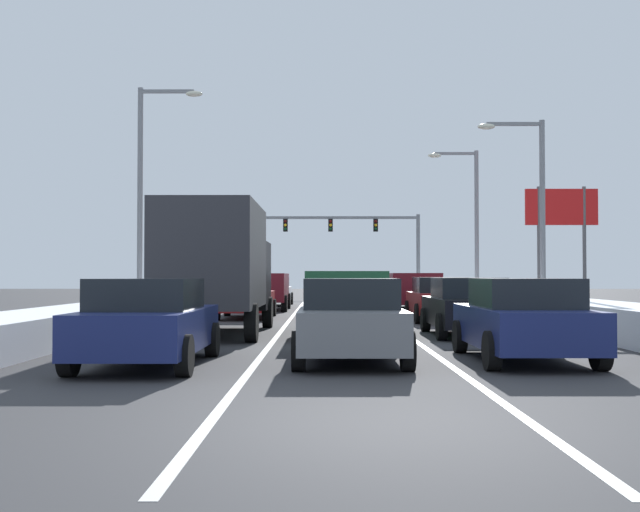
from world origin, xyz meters
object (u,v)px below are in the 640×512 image
(suv_green_center_lane_second, at_px, (344,297))
(suv_charcoal_center_lane_third, at_px, (344,292))
(sedan_navy_right_lane_nearest, at_px, (523,319))
(sedan_navy_left_lane_nearest, at_px, (148,322))
(box_truck_left_lane_second, at_px, (217,263))
(suv_maroon_left_lane_fourth, at_px, (265,288))
(street_lamp_left_mid, at_px, (148,180))
(sedan_red_right_lane_third, at_px, (439,299))
(street_lamp_right_near, at_px, (533,197))
(sedan_red_left_lane_third, at_px, (246,297))
(roadside_sign_right, at_px, (562,220))
(sedan_tan_center_lane_fifth, at_px, (331,292))
(street_lamp_right_mid, at_px, (470,213))
(suv_maroon_right_lane_fourth, at_px, (411,289))
(sedan_black_right_lane_second, at_px, (467,306))
(sedan_silver_center_lane_fourth, at_px, (330,295))
(sedan_gray_center_lane_nearest, at_px, (350,319))
(sedan_white_left_lane_fifth, at_px, (273,291))
(traffic_light_gantry, at_px, (348,232))
(sedan_white_right_lane_fifth, at_px, (405,292))

(suv_green_center_lane_second, height_order, suv_charcoal_center_lane_third, same)
(sedan_navy_right_lane_nearest, height_order, sedan_navy_left_lane_nearest, same)
(box_truck_left_lane_second, xyz_separation_m, suv_maroon_left_lane_fourth, (0.15, 15.22, -0.88))
(street_lamp_left_mid, bearing_deg, box_truck_left_lane_second, -69.18)
(sedan_red_right_lane_third, relative_size, street_lamp_right_near, 0.58)
(suv_green_center_lane_second, xyz_separation_m, sedan_red_left_lane_third, (-3.40, 8.70, -0.25))
(suv_green_center_lane_second, relative_size, suv_charcoal_center_lane_third, 1.00)
(sedan_navy_left_lane_nearest, height_order, roadside_sign_right, roadside_sign_right)
(suv_green_center_lane_second, distance_m, sedan_red_left_lane_third, 9.34)
(street_lamp_left_mid, bearing_deg, sedan_tan_center_lane_fifth, 40.28)
(roadside_sign_right, bearing_deg, street_lamp_right_mid, 112.73)
(suv_maroon_right_lane_fourth, height_order, roadside_sign_right, roadside_sign_right)
(sedan_black_right_lane_second, xyz_separation_m, street_lamp_left_mid, (-10.93, 11.83, 4.71))
(sedan_silver_center_lane_fourth, xyz_separation_m, suv_maroon_left_lane_fourth, (-2.94, 3.12, 0.25))
(sedan_red_right_lane_third, distance_m, suv_charcoal_center_lane_third, 3.29)
(suv_maroon_right_lane_fourth, height_order, sedan_red_left_lane_third, suv_maroon_right_lane_fourth)
(sedan_red_right_lane_third, height_order, sedan_silver_center_lane_fourth, same)
(sedan_gray_center_lane_nearest, height_order, box_truck_left_lane_second, box_truck_left_lane_second)
(sedan_red_left_lane_third, bearing_deg, suv_green_center_lane_second, -68.67)
(street_lamp_left_mid, bearing_deg, sedan_white_left_lane_fifth, 64.63)
(sedan_silver_center_lane_fourth, height_order, street_lamp_right_near, street_lamp_right_near)
(sedan_black_right_lane_second, relative_size, sedan_red_left_lane_third, 1.00)
(sedan_navy_right_lane_nearest, xyz_separation_m, sedan_navy_left_lane_nearest, (-6.68, -0.83, 0.00))
(sedan_tan_center_lane_fifth, height_order, sedan_white_left_lane_fifth, same)
(suv_maroon_right_lane_fourth, height_order, suv_charcoal_center_lane_third, same)
(sedan_gray_center_lane_nearest, xyz_separation_m, sedan_red_left_lane_third, (-3.34, 14.97, 0.00))
(sedan_tan_center_lane_fifth, xyz_separation_m, sedan_red_left_lane_third, (-3.21, -9.57, 0.00))
(traffic_light_gantry, relative_size, street_lamp_right_near, 1.81)
(sedan_tan_center_lane_fifth, xyz_separation_m, street_lamp_left_mid, (-7.55, -6.40, 4.71))
(sedan_black_right_lane_second, xyz_separation_m, suv_green_center_lane_second, (-3.20, -0.03, 0.25))
(suv_maroon_left_lane_fourth, xyz_separation_m, street_lamp_right_mid, (10.33, 5.71, 3.86))
(street_lamp_right_near, bearing_deg, box_truck_left_lane_second, -136.62)
(sedan_navy_left_lane_nearest, relative_size, traffic_light_gantry, 0.32)
(suv_green_center_lane_second, relative_size, sedan_tan_center_lane_fifth, 1.09)
(sedan_navy_right_lane_nearest, xyz_separation_m, sedan_gray_center_lane_nearest, (-3.17, -0.08, 0.00))
(sedan_red_left_lane_third, bearing_deg, suv_maroon_left_lane_fourth, 88.41)
(sedan_red_right_lane_third, relative_size, sedan_white_left_lane_fifth, 1.00)
(suv_maroon_left_lane_fourth, bearing_deg, suv_maroon_right_lane_fourth, -24.84)
(sedan_red_left_lane_third, relative_size, roadside_sign_right, 0.82)
(sedan_white_right_lane_fifth, bearing_deg, sedan_red_left_lane_third, -124.91)
(street_lamp_right_mid, bearing_deg, street_lamp_right_near, -86.74)
(sedan_white_left_lane_fifth, distance_m, roadside_sign_right, 15.20)
(sedan_navy_right_lane_nearest, xyz_separation_m, suv_maroon_right_lane_fourth, (0.00, 18.83, 0.25))
(sedan_navy_right_lane_nearest, xyz_separation_m, traffic_light_gantry, (-1.84, 45.76, 4.12))
(street_lamp_right_near, relative_size, street_lamp_left_mid, 0.83)
(suv_maroon_right_lane_fourth, xyz_separation_m, sedan_navy_left_lane_nearest, (-6.68, -19.66, -0.25))
(street_lamp_right_mid, bearing_deg, suv_maroon_left_lane_fourth, -151.07)
(sedan_black_right_lane_second, relative_size, suv_charcoal_center_lane_third, 0.92)
(sedan_red_right_lane_third, bearing_deg, sedan_silver_center_lane_fourth, 123.29)
(sedan_navy_right_lane_nearest, distance_m, sedan_red_right_lane_third, 13.00)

